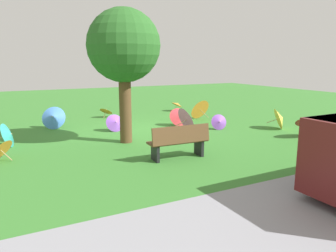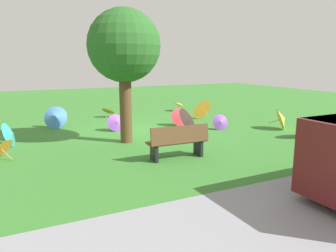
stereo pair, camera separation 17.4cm
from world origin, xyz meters
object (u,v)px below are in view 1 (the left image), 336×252
object	(u,v)px
park_bench	(179,141)
parasol_orange_2	(177,104)
parasol_teal_2	(9,135)
parasol_orange_0	(0,149)
parasol_blue_1	(53,117)
parasol_orange_1	(199,109)
shade_tree	(124,47)
parasol_pink_1	(188,119)
parasol_purple_0	(115,122)
parasol_red_0	(310,120)
parasol_purple_1	(219,122)
parasol_yellow_0	(280,118)
parasol_red_1	(181,116)
parasol_orange_3	(106,110)

from	to	relation	value
park_bench	parasol_orange_2	size ratio (longest dim) A/B	2.64
parasol_teal_2	parasol_orange_0	bearing A→B (deg)	79.02
parasol_blue_1	parasol_orange_1	bearing A→B (deg)	173.69
shade_tree	parasol_pink_1	xyz separation A→B (m)	(-2.48, -0.36, -2.44)
parasol_purple_0	parasol_red_0	bearing A→B (deg)	144.78
park_bench	parasol_purple_1	size ratio (longest dim) A/B	2.53
park_bench	parasol_yellow_0	world-z (taller)	park_bench
parasol_red_0	parasol_red_1	bearing A→B (deg)	-51.24
parasol_orange_0	parasol_teal_2	size ratio (longest dim) A/B	1.02
parasol_blue_1	parasol_orange_2	distance (m)	6.53
parasol_orange_1	parasol_orange_2	world-z (taller)	parasol_orange_1
shade_tree	parasol_purple_0	size ratio (longest dim) A/B	5.93
parasol_blue_1	parasol_orange_2	size ratio (longest dim) A/B	1.67
parasol_red_1	parasol_red_0	bearing A→B (deg)	128.76
parasol_red_0	parasol_blue_1	distance (m)	9.14
parasol_pink_1	parasol_yellow_0	world-z (taller)	parasol_pink_1
parasol_pink_1	parasol_orange_3	bearing A→B (deg)	-68.61
parasol_orange_0	parasol_blue_1	size ratio (longest dim) A/B	0.83
parasol_orange_2	parasol_pink_1	bearing A→B (deg)	65.58
parasol_red_1	parasol_orange_2	bearing A→B (deg)	-116.94
parasol_pink_1	parasol_yellow_0	distance (m)	3.55
parasol_purple_1	park_bench	bearing A→B (deg)	38.71
parasol_red_0	parasol_yellow_0	bearing A→B (deg)	-97.48
parasol_red_0	parasol_pink_1	world-z (taller)	parasol_pink_1
parasol_orange_1	parasol_yellow_0	bearing A→B (deg)	115.69
shade_tree	parasol_orange_3	world-z (taller)	shade_tree
parasol_red_0	parasol_orange_3	world-z (taller)	parasol_red_0
parasol_orange_3	parasol_yellow_0	xyz separation A→B (m)	(-5.09, 5.46, 0.09)
parasol_purple_0	parasol_orange_2	world-z (taller)	parasol_purple_0
parasol_red_0	parasol_purple_1	size ratio (longest dim) A/B	1.97
parasol_purple_0	parasol_orange_1	world-z (taller)	parasol_orange_1
parasol_orange_0	parasol_purple_0	world-z (taller)	parasol_purple_0
parasol_orange_1	parasol_pink_1	bearing A→B (deg)	49.40
parasol_purple_1	parasol_orange_3	xyz separation A→B (m)	(2.95, -4.55, 0.02)
parasol_orange_0	parasol_pink_1	xyz separation A→B (m)	(-6.01, -0.70, 0.18)
parasol_orange_1	parasol_orange_2	bearing A→B (deg)	-95.72
parasol_purple_0	parasol_purple_1	xyz separation A→B (m)	(-3.51, 1.50, -0.03)
parasol_purple_1	parasol_pink_1	xyz separation A→B (m)	(1.24, -0.18, 0.18)
parasol_red_0	parasol_orange_2	world-z (taller)	parasol_red_0
parasol_orange_1	parasol_purple_1	distance (m)	2.39
parasol_orange_0	parasol_red_1	bearing A→B (deg)	-164.30
parasol_red_0	shade_tree	bearing A→B (deg)	-20.98
shade_tree	parasol_orange_0	distance (m)	4.41
parasol_orange_0	parasol_orange_2	xyz separation A→B (m)	(-8.08, -5.26, 0.06)
parasol_orange_0	parasol_red_0	world-z (taller)	parasol_red_0
parasol_orange_0	parasol_purple_1	size ratio (longest dim) A/B	1.32
parasol_orange_3	park_bench	bearing A→B (deg)	88.83
park_bench	parasol_orange_0	distance (m)	4.60
parasol_teal_2	parasol_blue_1	world-z (taller)	parasol_blue_1
parasol_orange_0	parasol_purple_1	xyz separation A→B (m)	(-7.25, -0.52, -0.01)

